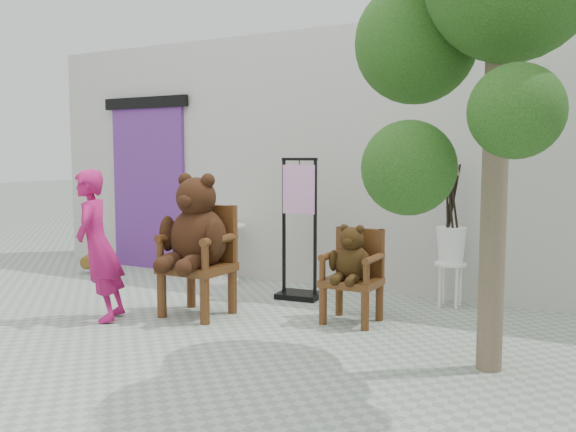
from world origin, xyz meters
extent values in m
plane|color=gray|center=(0.00, 0.00, 0.00)|extent=(60.00, 60.00, 0.00)
cube|color=#B6B5AA|center=(0.00, 3.10, 1.50)|extent=(9.00, 1.00, 3.00)
cube|color=#5B297C|center=(-3.00, 2.58, 1.10)|extent=(1.20, 0.08, 2.20)
cube|color=black|center=(-3.00, 2.54, 2.25)|extent=(1.40, 0.06, 0.15)
cylinder|color=#42230E|center=(-1.14, 0.61, 0.21)|extent=(0.09, 0.09, 0.42)
cylinder|color=#42230E|center=(-1.14, 1.06, 0.21)|extent=(0.09, 0.09, 0.42)
cylinder|color=#42230E|center=(-0.63, 0.61, 0.21)|extent=(0.09, 0.09, 0.42)
cylinder|color=#42230E|center=(-0.63, 1.06, 0.21)|extent=(0.09, 0.09, 0.42)
cube|color=#42230E|center=(-0.88, 0.84, 0.46)|extent=(0.60, 0.55, 0.08)
cube|color=#42230E|center=(-0.88, 1.07, 0.78)|extent=(0.57, 0.08, 0.55)
cylinder|color=#42230E|center=(-1.15, 1.07, 0.78)|extent=(0.08, 0.08, 0.55)
cylinder|color=#42230E|center=(-1.15, 0.61, 0.63)|extent=(0.07, 0.07, 0.25)
cylinder|color=#42230E|center=(-1.15, 0.84, 0.75)|extent=(0.08, 0.53, 0.08)
cylinder|color=#42230E|center=(-0.62, 1.07, 0.78)|extent=(0.08, 0.08, 0.55)
cylinder|color=#42230E|center=(-0.62, 0.61, 0.63)|extent=(0.07, 0.07, 0.25)
cylinder|color=#42230E|center=(-0.62, 0.84, 0.75)|extent=(0.08, 0.53, 0.08)
ellipsoid|color=black|center=(-0.88, 0.86, 0.75)|extent=(0.57, 0.49, 0.60)
sphere|color=black|center=(-0.88, 0.84, 1.14)|extent=(0.38, 0.38, 0.38)
ellipsoid|color=black|center=(-0.88, 0.68, 1.11)|extent=(0.17, 0.14, 0.14)
sphere|color=black|center=(-1.02, 0.85, 1.30)|extent=(0.13, 0.13, 0.13)
sphere|color=black|center=(-0.75, 0.85, 1.30)|extent=(0.13, 0.13, 0.13)
ellipsoid|color=black|center=(-1.16, 0.74, 0.79)|extent=(0.13, 0.19, 0.34)
ellipsoid|color=black|center=(-1.01, 0.61, 0.55)|extent=(0.17, 0.34, 0.17)
sphere|color=black|center=(-1.01, 0.47, 0.53)|extent=(0.16, 0.16, 0.16)
ellipsoid|color=black|center=(-0.61, 0.74, 0.79)|extent=(0.13, 0.19, 0.34)
ellipsoid|color=black|center=(-0.76, 0.61, 0.55)|extent=(0.17, 0.34, 0.17)
sphere|color=black|center=(-0.76, 0.47, 0.53)|extent=(0.16, 0.16, 0.16)
cylinder|color=#42230E|center=(0.32, 1.12, 0.17)|extent=(0.07, 0.07, 0.34)
cylinder|color=#42230E|center=(0.32, 1.49, 0.17)|extent=(0.07, 0.07, 0.34)
cylinder|color=#42230E|center=(0.73, 1.12, 0.17)|extent=(0.07, 0.07, 0.34)
cylinder|color=#42230E|center=(0.73, 1.49, 0.17)|extent=(0.07, 0.07, 0.34)
cube|color=#42230E|center=(0.52, 1.31, 0.38)|extent=(0.49, 0.45, 0.07)
cube|color=#42230E|center=(0.52, 1.50, 0.63)|extent=(0.47, 0.07, 0.45)
cylinder|color=#42230E|center=(0.31, 1.50, 0.63)|extent=(0.07, 0.07, 0.45)
cylinder|color=#42230E|center=(0.31, 1.12, 0.51)|extent=(0.06, 0.06, 0.20)
cylinder|color=#42230E|center=(0.31, 1.31, 0.61)|extent=(0.07, 0.43, 0.07)
cylinder|color=#42230E|center=(0.73, 1.50, 0.63)|extent=(0.07, 0.07, 0.45)
cylinder|color=#42230E|center=(0.73, 1.12, 0.51)|extent=(0.06, 0.06, 0.20)
cylinder|color=#42230E|center=(0.73, 1.31, 0.61)|extent=(0.07, 0.43, 0.07)
ellipsoid|color=black|center=(0.52, 1.31, 0.55)|extent=(0.33, 0.28, 0.35)
sphere|color=black|center=(0.52, 1.30, 0.78)|extent=(0.22, 0.22, 0.22)
ellipsoid|color=black|center=(0.52, 1.21, 0.76)|extent=(0.10, 0.08, 0.08)
sphere|color=black|center=(0.44, 1.30, 0.87)|extent=(0.08, 0.08, 0.08)
sphere|color=black|center=(0.60, 1.30, 0.87)|extent=(0.08, 0.08, 0.08)
ellipsoid|color=black|center=(0.36, 1.24, 0.57)|extent=(0.08, 0.11, 0.20)
ellipsoid|color=black|center=(0.45, 1.16, 0.44)|extent=(0.10, 0.19, 0.10)
sphere|color=black|center=(0.45, 1.09, 0.43)|extent=(0.09, 0.09, 0.09)
ellipsoid|color=black|center=(0.68, 1.24, 0.57)|extent=(0.08, 0.11, 0.20)
ellipsoid|color=black|center=(0.59, 1.16, 0.44)|extent=(0.10, 0.19, 0.10)
sphere|color=black|center=(0.59, 1.09, 0.43)|extent=(0.09, 0.09, 0.09)
imported|color=#A61459|center=(-1.58, 0.26, 0.70)|extent=(0.53, 0.61, 1.40)
cylinder|color=white|center=(-1.59, 2.24, 0.69)|extent=(0.60, 0.60, 0.03)
cylinder|color=white|center=(-1.59, 2.24, 0.35)|extent=(0.06, 0.06, 0.68)
cylinder|color=white|center=(-1.59, 2.24, 0.01)|extent=(0.44, 0.44, 0.03)
cube|color=black|center=(-0.53, 1.92, 0.75)|extent=(0.03, 0.03, 1.50)
cube|color=black|center=(-0.17, 1.96, 0.75)|extent=(0.03, 0.03, 1.50)
cube|color=black|center=(-0.35, 1.94, 1.50)|extent=(0.40, 0.07, 0.03)
cube|color=black|center=(-0.35, 1.94, 0.03)|extent=(0.48, 0.40, 0.06)
cube|color=#DD98D3|center=(-0.35, 1.93, 1.18)|extent=(0.36, 0.08, 0.52)
cylinder|color=black|center=(-0.35, 1.94, 1.47)|extent=(0.01, 0.01, 0.08)
cylinder|color=white|center=(1.17, 2.35, 0.44)|extent=(0.32, 0.32, 0.03)
cylinder|color=white|center=(1.26, 2.43, 0.22)|extent=(0.03, 0.03, 0.44)
cylinder|color=white|center=(1.09, 2.43, 0.22)|extent=(0.03, 0.03, 0.44)
cylinder|color=white|center=(1.09, 2.27, 0.22)|extent=(0.03, 0.03, 0.44)
cylinder|color=white|center=(1.26, 2.27, 0.22)|extent=(0.03, 0.03, 0.44)
cylinder|color=black|center=(1.14, 2.39, 1.05)|extent=(0.09, 0.08, 0.80)
cylinder|color=olive|center=(1.12, 2.41, 1.38)|extent=(0.04, 0.04, 0.07)
cylinder|color=black|center=(1.16, 2.40, 1.05)|extent=(0.10, 0.05, 0.80)
cylinder|color=olive|center=(1.15, 2.43, 1.38)|extent=(0.04, 0.04, 0.07)
cylinder|color=black|center=(1.20, 2.31, 1.05)|extent=(0.13, 0.10, 0.80)
cylinder|color=olive|center=(1.23, 2.27, 1.38)|extent=(0.05, 0.04, 0.08)
cylinder|color=black|center=(1.16, 2.30, 1.05)|extent=(0.13, 0.04, 0.80)
cylinder|color=olive|center=(1.16, 2.26, 1.38)|extent=(0.04, 0.04, 0.07)
cylinder|color=black|center=(1.13, 2.32, 1.05)|extent=(0.08, 0.13, 0.80)
cylinder|color=olive|center=(1.09, 2.30, 1.38)|extent=(0.04, 0.04, 0.08)
cylinder|color=black|center=(1.17, 2.40, 1.05)|extent=(0.14, 0.03, 0.79)
cylinder|color=olive|center=(1.16, 2.44, 1.38)|extent=(0.05, 0.04, 0.07)
cylinder|color=brown|center=(1.87, 0.62, 1.56)|extent=(0.18, 0.18, 3.13)
sphere|color=#13350E|center=(1.23, 0.79, 2.39)|extent=(0.93, 0.93, 0.93)
sphere|color=#13350E|center=(1.43, 0.06, 1.45)|extent=(0.63, 0.63, 0.63)
sphere|color=#13350E|center=(2.10, -0.05, 1.79)|extent=(0.56, 0.56, 0.56)
imported|color=#13350E|center=(-3.40, 1.95, 0.19)|extent=(0.39, 0.36, 0.38)
camera|label=1|loc=(2.64, -3.81, 1.52)|focal=38.00mm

